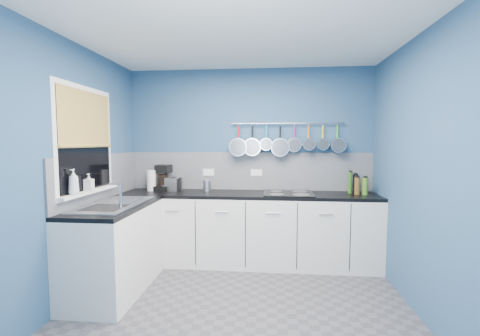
% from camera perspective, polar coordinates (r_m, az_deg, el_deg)
% --- Properties ---
extents(floor, '(3.20, 3.00, 0.02)m').
position_cam_1_polar(floor, '(3.24, -0.44, -24.00)').
color(floor, '#47474C').
rests_on(floor, ground).
extents(ceiling, '(3.20, 3.00, 0.02)m').
position_cam_1_polar(ceiling, '(3.00, -0.47, 23.47)').
color(ceiling, white).
rests_on(ceiling, ground).
extents(wall_back, '(3.20, 0.02, 2.50)m').
position_cam_1_polar(wall_back, '(4.36, 1.62, 0.79)').
color(wall_back, navy).
rests_on(wall_back, ground).
extents(wall_front, '(3.20, 0.02, 2.50)m').
position_cam_1_polar(wall_front, '(1.38, -7.09, -7.49)').
color(wall_front, navy).
rests_on(wall_front, ground).
extents(wall_left, '(0.02, 3.00, 2.50)m').
position_cam_1_polar(wall_left, '(3.42, -28.36, -0.80)').
color(wall_left, navy).
rests_on(wall_left, ground).
extents(wall_right, '(0.02, 3.00, 2.50)m').
position_cam_1_polar(wall_right, '(3.13, 30.33, -1.32)').
color(wall_right, navy).
rests_on(wall_right, ground).
extents(backsplash_back, '(3.20, 0.02, 0.50)m').
position_cam_1_polar(backsplash_back, '(4.34, 1.60, -0.55)').
color(backsplash_back, '#97999F').
rests_on(backsplash_back, wall_back).
extents(backsplash_left, '(0.02, 1.80, 0.50)m').
position_cam_1_polar(backsplash_left, '(3.93, -23.17, -1.45)').
color(backsplash_left, '#97999F').
rests_on(backsplash_left, wall_left).
extents(cabinet_run_back, '(3.20, 0.60, 0.86)m').
position_cam_1_polar(cabinet_run_back, '(4.19, 1.30, -10.77)').
color(cabinet_run_back, silver).
rests_on(cabinet_run_back, ground).
extents(worktop_back, '(3.20, 0.60, 0.04)m').
position_cam_1_polar(worktop_back, '(4.09, 1.31, -4.68)').
color(worktop_back, black).
rests_on(worktop_back, cabinet_run_back).
extents(cabinet_run_left, '(0.60, 1.20, 0.86)m').
position_cam_1_polar(cabinet_run_left, '(3.68, -21.06, -13.25)').
color(cabinet_run_left, silver).
rests_on(cabinet_run_left, ground).
extents(worktop_left, '(0.60, 1.20, 0.04)m').
position_cam_1_polar(worktop_left, '(3.57, -21.27, -6.35)').
color(worktop_left, black).
rests_on(worktop_left, cabinet_run_left).
extents(window_frame, '(0.01, 1.00, 1.10)m').
position_cam_1_polar(window_frame, '(3.64, -25.45, 4.33)').
color(window_frame, white).
rests_on(window_frame, wall_left).
extents(window_glass, '(0.01, 0.90, 1.00)m').
position_cam_1_polar(window_glass, '(3.64, -25.38, 4.33)').
color(window_glass, black).
rests_on(window_glass, wall_left).
extents(bamboo_blind, '(0.01, 0.90, 0.55)m').
position_cam_1_polar(bamboo_blind, '(3.64, -25.40, 7.87)').
color(bamboo_blind, gold).
rests_on(bamboo_blind, wall_left).
extents(window_sill, '(0.10, 0.98, 0.03)m').
position_cam_1_polar(window_sill, '(3.67, -24.84, -3.73)').
color(window_sill, white).
rests_on(window_sill, wall_left).
extents(sink_unit, '(0.50, 0.95, 0.01)m').
position_cam_1_polar(sink_unit, '(3.57, -21.28, -5.97)').
color(sink_unit, silver).
rests_on(sink_unit, worktop_left).
extents(mixer_tap, '(0.12, 0.08, 0.26)m').
position_cam_1_polar(mixer_tap, '(3.32, -20.28, -4.51)').
color(mixer_tap, silver).
rests_on(mixer_tap, worktop_left).
extents(socket_left, '(0.15, 0.01, 0.09)m').
position_cam_1_polar(socket_left, '(4.40, -5.57, -0.76)').
color(socket_left, white).
rests_on(socket_left, backsplash_back).
extents(socket_right, '(0.15, 0.01, 0.09)m').
position_cam_1_polar(socket_right, '(4.32, 2.91, -0.84)').
color(socket_right, white).
rests_on(socket_right, backsplash_back).
extents(pot_rail, '(1.45, 0.02, 0.02)m').
position_cam_1_polar(pot_rail, '(4.29, 8.33, 7.77)').
color(pot_rail, silver).
rests_on(pot_rail, wall_back).
extents(soap_bottle_a, '(0.09, 0.09, 0.24)m').
position_cam_1_polar(soap_bottle_a, '(3.38, -27.21, -2.17)').
color(soap_bottle_a, white).
rests_on(soap_bottle_a, window_sill).
extents(soap_bottle_b, '(0.08, 0.09, 0.17)m').
position_cam_1_polar(soap_bottle_b, '(3.60, -25.02, -2.26)').
color(soap_bottle_b, white).
rests_on(soap_bottle_b, window_sill).
extents(paper_towel, '(0.15, 0.15, 0.27)m').
position_cam_1_polar(paper_towel, '(4.40, -15.27, -2.13)').
color(paper_towel, white).
rests_on(paper_towel, worktop_back).
extents(coffee_maker, '(0.21, 0.23, 0.34)m').
position_cam_1_polar(coffee_maker, '(4.39, -13.34, -1.68)').
color(coffee_maker, black).
rests_on(coffee_maker, worktop_back).
extents(toaster, '(0.30, 0.22, 0.17)m').
position_cam_1_polar(toaster, '(4.35, -12.11, -2.80)').
color(toaster, silver).
rests_on(toaster, worktop_back).
extents(canister, '(0.11, 0.11, 0.14)m').
position_cam_1_polar(canister, '(4.25, -5.80, -3.11)').
color(canister, silver).
rests_on(canister, worktop_back).
extents(hob, '(0.60, 0.53, 0.01)m').
position_cam_1_polar(hob, '(4.06, 8.50, -4.43)').
color(hob, black).
rests_on(hob, worktop_back).
extents(pan_0, '(0.24, 0.12, 0.43)m').
position_cam_1_polar(pan_0, '(4.29, -0.24, 4.97)').
color(pan_0, silver).
rests_on(pan_0, pot_rail).
extents(pan_1, '(0.23, 0.09, 0.42)m').
position_cam_1_polar(pan_1, '(4.27, 2.19, 4.99)').
color(pan_1, silver).
rests_on(pan_1, pot_rail).
extents(pan_2, '(0.16, 0.13, 0.35)m').
position_cam_1_polar(pan_2, '(4.27, 4.64, 5.45)').
color(pan_2, silver).
rests_on(pan_2, pot_rail).
extents(pan_3, '(0.24, 0.10, 0.43)m').
position_cam_1_polar(pan_3, '(4.27, 7.08, 4.91)').
color(pan_3, silver).
rests_on(pan_3, pot_rail).
extents(pan_4, '(0.18, 0.07, 0.37)m').
position_cam_1_polar(pan_4, '(4.28, 9.52, 5.28)').
color(pan_4, silver).
rests_on(pan_4, pot_rail).
extents(pan_5, '(0.16, 0.12, 0.35)m').
position_cam_1_polar(pan_5, '(4.29, 11.95, 5.37)').
color(pan_5, silver).
rests_on(pan_5, pot_rail).
extents(pan_6, '(0.16, 0.08, 0.35)m').
position_cam_1_polar(pan_6, '(4.32, 14.36, 5.35)').
color(pan_6, silver).
rests_on(pan_6, pot_rail).
extents(pan_7, '(0.19, 0.13, 0.38)m').
position_cam_1_polar(pan_7, '(4.35, 16.73, 5.09)').
color(pan_7, silver).
rests_on(pan_7, pot_rail).
extents(condiment_0, '(0.06, 0.06, 0.12)m').
position_cam_1_polar(condiment_0, '(4.33, 21.05, -3.37)').
color(condiment_0, brown).
rests_on(condiment_0, worktop_back).
extents(condiment_1, '(0.06, 0.06, 0.23)m').
position_cam_1_polar(condiment_1, '(4.32, 19.62, -2.62)').
color(condiment_1, black).
rests_on(condiment_1, worktop_back).
extents(condiment_2, '(0.06, 0.06, 0.27)m').
position_cam_1_polar(condiment_2, '(4.28, 18.78, -2.45)').
color(condiment_2, '#265919').
rests_on(condiment_2, worktop_back).
extents(condiment_3, '(0.07, 0.07, 0.21)m').
position_cam_1_polar(condiment_3, '(4.22, 21.13, -3.00)').
color(condiment_3, '#3F721E').
rests_on(condiment_3, worktop_back).
extents(condiment_4, '(0.07, 0.07, 0.21)m').
position_cam_1_polar(condiment_4, '(4.22, 19.92, -2.98)').
color(condiment_4, brown).
rests_on(condiment_4, worktop_back).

